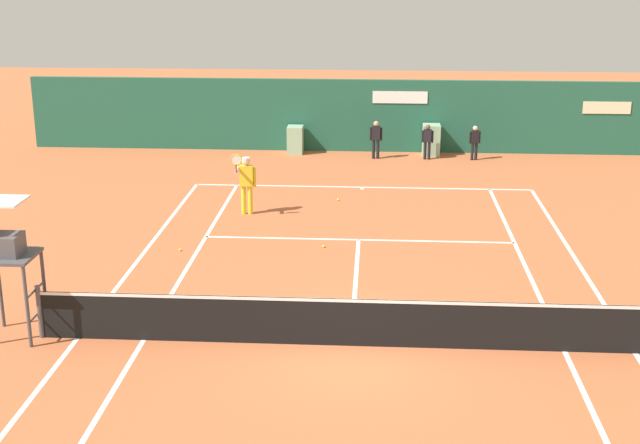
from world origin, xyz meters
TOP-DOWN VIEW (x-y plane):
  - ground_plane at (-0.00, 0.58)m, footprint 80.00×80.00m
  - tennis_net at (0.00, 0.00)m, footprint 12.10×0.10m
  - sponsor_back_wall at (0.02, 16.97)m, footprint 25.00×1.02m
  - umpire_chair at (-6.51, 0.02)m, footprint 1.00×1.00m
  - player_on_baseline at (-3.22, 8.53)m, footprint 0.62×0.71m
  - ball_kid_centre_post at (2.24, 15.75)m, footprint 0.42×0.20m
  - ball_kid_left_post at (0.40, 15.75)m, footprint 0.46×0.19m
  - ball_kid_right_post at (3.91, 15.75)m, footprint 0.41×0.21m
  - tennis_ball_near_service_line at (-4.43, 5.22)m, footprint 0.07×0.07m
  - tennis_ball_by_sideline at (-0.70, 10.10)m, footprint 0.07×0.07m
  - tennis_ball_mid_court at (-0.87, 5.72)m, footprint 0.07×0.07m

SIDE VIEW (x-z plane):
  - ground_plane at x=0.00m, z-range 0.00..0.01m
  - tennis_ball_near_service_line at x=-4.43m, z-range 0.00..0.07m
  - tennis_ball_by_sideline at x=-0.70m, z-range 0.00..0.07m
  - tennis_ball_mid_court at x=-0.87m, z-range 0.00..0.07m
  - tennis_net at x=0.00m, z-range -0.02..1.05m
  - ball_kid_right_post at x=3.91m, z-range 0.09..1.33m
  - ball_kid_centre_post at x=2.24m, z-range 0.10..1.35m
  - ball_kid_left_post at x=0.40m, z-range 0.10..1.47m
  - player_on_baseline at x=-3.22m, z-range 0.06..1.93m
  - sponsor_back_wall at x=0.02m, z-range -0.04..2.62m
  - umpire_chair at x=-6.51m, z-range 0.41..3.16m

